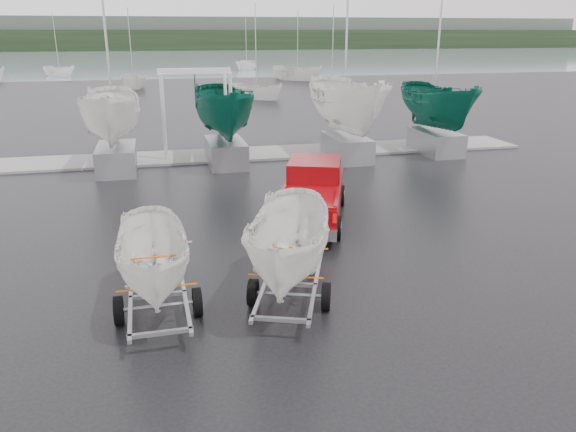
% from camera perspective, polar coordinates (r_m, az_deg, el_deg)
% --- Properties ---
extents(ground_plane, '(120.00, 120.00, 0.00)m').
position_cam_1_polar(ground_plane, '(15.03, -0.20, -4.15)').
color(ground_plane, black).
rests_on(ground_plane, ground).
extents(lake, '(300.00, 300.00, 0.00)m').
position_cam_1_polar(lake, '(113.72, -12.19, 15.02)').
color(lake, gray).
rests_on(lake, ground).
extents(dock, '(30.00, 3.00, 0.12)m').
position_cam_1_polar(dock, '(27.31, -6.47, 6.17)').
color(dock, gray).
rests_on(dock, ground).
extents(treeline, '(300.00, 8.00, 6.00)m').
position_cam_1_polar(treeline, '(183.57, -12.96, 17.02)').
color(treeline, black).
rests_on(treeline, ground).
extents(far_hill, '(300.00, 6.00, 10.00)m').
position_cam_1_polar(far_hill, '(191.55, -13.05, 17.65)').
color(far_hill, '#4C5651').
rests_on(far_hill, ground).
extents(pickup_truck, '(3.51, 5.56, 1.75)m').
position_cam_1_polar(pickup_truck, '(17.95, 2.56, 2.69)').
color(pickup_truck, maroon).
rests_on(pickup_truck, ground).
extents(trailer_hitched, '(2.36, 3.79, 5.04)m').
position_cam_1_polar(trailer_hitched, '(11.62, 0.26, 3.29)').
color(trailer_hitched, '#95989D').
rests_on(trailer_hitched, ground).
extents(trailer_parked, '(1.79, 3.62, 4.48)m').
position_cam_1_polar(trailer_parked, '(11.50, -13.80, 1.08)').
color(trailer_parked, '#95989D').
rests_on(trailer_parked, ground).
extents(boat_hoist, '(3.30, 2.18, 4.12)m').
position_cam_1_polar(boat_hoist, '(26.77, -9.36, 11.49)').
color(boat_hoist, silver).
rests_on(boat_hoist, ground).
extents(keelboat_0, '(2.43, 3.20, 10.60)m').
position_cam_1_polar(keelboat_0, '(24.66, -17.71, 13.11)').
color(keelboat_0, '#95989D').
rests_on(keelboat_0, ground).
extents(keelboat_1, '(2.43, 3.20, 7.56)m').
position_cam_1_polar(keelboat_1, '(24.98, -6.60, 13.86)').
color(keelboat_1, '#95989D').
rests_on(keelboat_1, ground).
extents(keelboat_2, '(2.70, 3.20, 10.88)m').
position_cam_1_polar(keelboat_2, '(26.05, 6.26, 15.05)').
color(keelboat_2, '#95989D').
rests_on(keelboat_2, ground).
extents(keelboat_3, '(2.33, 3.20, 10.50)m').
position_cam_1_polar(keelboat_3, '(28.26, 15.28, 13.54)').
color(keelboat_3, '#95989D').
rests_on(keelboat_3, ground).
extents(moored_boat_1, '(2.66, 2.71, 11.05)m').
position_cam_1_polar(moored_boat_1, '(63.01, -15.38, 12.46)').
color(moored_boat_1, silver).
rests_on(moored_boat_1, ground).
extents(moored_boat_2, '(2.90, 2.88, 10.74)m').
position_cam_1_polar(moored_boat_2, '(55.77, 4.46, 12.36)').
color(moored_boat_2, silver).
rests_on(moored_boat_2, ground).
extents(moored_boat_3, '(4.04, 4.05, 11.80)m').
position_cam_1_polar(moored_boat_3, '(70.46, 0.97, 13.64)').
color(moored_boat_3, silver).
rests_on(moored_boat_3, ground).
extents(moored_boat_5, '(3.22, 3.25, 11.16)m').
position_cam_1_polar(moored_boat_5, '(89.00, -4.22, 14.57)').
color(moored_boat_5, silver).
rests_on(moored_boat_5, ground).
extents(moored_boat_6, '(3.23, 3.24, 11.01)m').
position_cam_1_polar(moored_boat_6, '(82.00, -22.15, 13.00)').
color(moored_boat_6, silver).
rests_on(moored_boat_6, ground).
extents(moored_boat_7, '(3.16, 3.17, 10.97)m').
position_cam_1_polar(moored_boat_7, '(50.94, -3.21, 11.82)').
color(moored_boat_7, silver).
rests_on(moored_boat_7, ground).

